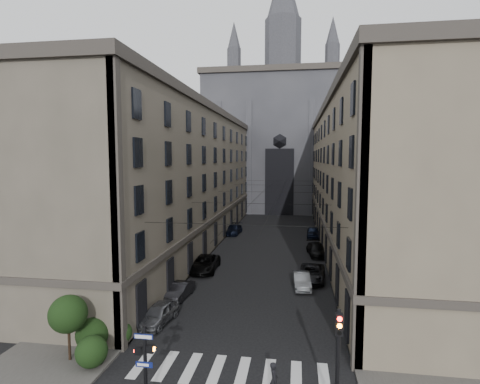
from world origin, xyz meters
The scene contains 19 objects.
sidewalk_left centered at (-10.50, 36.00, 0.07)m, with size 7.00×80.00×0.15m, color #383533.
sidewalk_right centered at (10.50, 36.00, 0.07)m, with size 7.00×80.00×0.15m, color #383533.
zebra_crossing centered at (0.00, 5.00, 0.01)m, with size 11.00×3.20×0.01m, color beige.
building_left centered at (-13.44, 36.00, 9.34)m, with size 13.60×60.60×18.85m.
building_right centered at (13.44, 36.00, 9.34)m, with size 13.60×60.60×18.85m.
gothic_tower centered at (0.00, 74.96, 17.80)m, with size 35.00×23.00×58.00m.
pedestrian_signal_left centered at (-3.51, 1.50, 2.32)m, with size 1.02×0.38×4.00m.
traffic_light_right centered at (5.60, 1.92, 3.29)m, with size 0.34×0.50×5.20m.
shrub_cluster centered at (-8.72, 5.01, 1.80)m, with size 3.90×4.40×3.90m.
tram_wires centered at (0.00, 35.63, 7.25)m, with size 14.00×60.00×0.43m.
car_left_near centered at (-6.20, 10.27, 0.73)m, with size 1.73×4.30×1.46m, color slate.
car_left_midnear centered at (-6.20, 15.26, 0.65)m, with size 1.38×3.96×1.30m, color black.
car_left_midfar centered at (-6.01, 23.12, 0.81)m, with size 2.68×5.80×1.61m, color black.
car_left_far centered at (-6.20, 42.77, 0.75)m, with size 2.11×5.18×1.50m, color black.
car_right_near centered at (4.20, 19.43, 0.70)m, with size 1.49×4.27×1.41m, color slate.
car_right_midnear centered at (5.22, 21.75, 0.74)m, with size 2.45×5.31×1.48m, color black.
car_right_midfar centered at (6.20, 31.45, 0.74)m, with size 2.08×5.12×1.48m, color black.
car_right_far centered at (6.20, 42.50, 0.79)m, with size 1.86×4.63×1.58m, color black.
pedestrian centered at (2.64, 3.00, 0.93)m, with size 0.68×0.45×1.86m, color black.
Camera 1 is at (3.63, -14.86, 12.04)m, focal length 28.00 mm.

